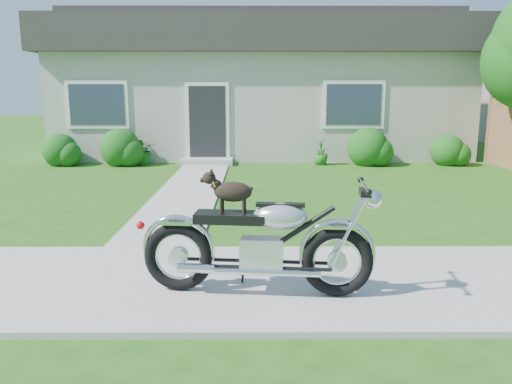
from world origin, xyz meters
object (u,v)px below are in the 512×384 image
potted_plant_left (142,150)px  motorcycle_with_dog (261,242)px  house (261,85)px  potted_plant_right (321,152)px

potted_plant_left → motorcycle_with_dog: bearing=-70.9°
motorcycle_with_dog → house: bearing=95.0°
house → potted_plant_left: (-3.24, -3.44, -1.74)m
house → potted_plant_left: house is taller
potted_plant_left → potted_plant_right: size_ratio=1.18×
potted_plant_left → motorcycle_with_dog: size_ratio=0.38×
house → potted_plant_right: bearing=-65.3°
potted_plant_left → motorcycle_with_dog: 9.43m
house → motorcycle_with_dog: size_ratio=5.67×
house → motorcycle_with_dog: bearing=-90.7°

